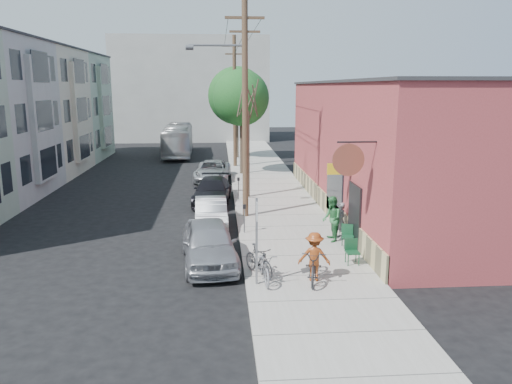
{
  "coord_description": "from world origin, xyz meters",
  "views": [
    {
      "loc": [
        1.24,
        -19.54,
        6.3
      ],
      "look_at": [
        2.9,
        3.14,
        1.5
      ],
      "focal_mm": 35.0,
      "sensor_mm": 36.0,
      "label": 1
    }
  ],
  "objects": [
    {
      "name": "car_2",
      "position": [
        0.8,
        7.44,
        0.69
      ],
      "size": [
        2.31,
        4.87,
        1.37
      ],
      "primitive_type": "imported",
      "rotation": [
        0.0,
        0.0,
        -0.08
      ],
      "color": "black",
      "rests_on": "ground"
    },
    {
      "name": "utility_pole_near",
      "position": [
        2.39,
        3.98,
        5.41
      ],
      "size": [
        3.57,
        0.28,
        10.0
      ],
      "color": "#503A28",
      "rests_on": "sidewalk"
    },
    {
      "name": "cyclist",
      "position": [
        4.23,
        -4.45,
        0.95
      ],
      "size": [
        1.13,
        0.77,
        1.61
      ],
      "primitive_type": "imported",
      "rotation": [
        0.0,
        0.0,
        2.97
      ],
      "color": "maroon",
      "rests_on": "sidewalk"
    },
    {
      "name": "tree_leafy_far",
      "position": [
        2.8,
        24.6,
        5.54
      ],
      "size": [
        5.02,
        5.02,
        7.91
      ],
      "color": "#44392C",
      "rests_on": "sidewalk"
    },
    {
      "name": "sidewalk",
      "position": [
        4.25,
        11.0,
        0.07
      ],
      "size": [
        4.5,
        58.0,
        0.15
      ],
      "primitive_type": "cube",
      "color": "#9D9A92",
      "rests_on": "ground"
    },
    {
      "name": "car_1",
      "position": [
        0.8,
        2.55,
        0.67
      ],
      "size": [
        1.57,
        4.1,
        1.34
      ],
      "primitive_type": "imported",
      "rotation": [
        0.0,
        0.0,
        0.04
      ],
      "color": "#9A9DA1",
      "rests_on": "ground"
    },
    {
      "name": "patio_chair_b",
      "position": [
        5.86,
        -3.05,
        0.59
      ],
      "size": [
        0.52,
        0.52,
        0.88
      ],
      "primitive_type": null,
      "rotation": [
        0.0,
        0.0,
        0.03
      ],
      "color": "#113E23",
      "rests_on": "sidewalk"
    },
    {
      "name": "parked_bike_b",
      "position": [
        2.62,
        -4.37,
        0.65
      ],
      "size": [
        0.79,
        1.94,
        1.0
      ],
      "primitive_type": "imported",
      "rotation": [
        0.0,
        0.0,
        0.07
      ],
      "color": "slate",
      "rests_on": "sidewalk"
    },
    {
      "name": "end_cap_building",
      "position": [
        -2.0,
        42.0,
        6.0
      ],
      "size": [
        18.0,
        8.0,
        12.0
      ],
      "primitive_type": "cube",
      "color": "#9B9B97",
      "rests_on": "ground"
    },
    {
      "name": "cafe_building",
      "position": [
        8.99,
        4.99,
        3.3
      ],
      "size": [
        6.6,
        20.2,
        6.61
      ],
      "color": "#96373B",
      "rests_on": "ground"
    },
    {
      "name": "patron_green",
      "position": [
        5.72,
        -0.33,
        1.08
      ],
      "size": [
        0.71,
        0.91,
        1.85
      ],
      "primitive_type": "imported",
      "rotation": [
        0.0,
        0.0,
        -1.58
      ],
      "color": "#2F763F",
      "rests_on": "sidewalk"
    },
    {
      "name": "patron_grey",
      "position": [
        6.2,
        0.1,
        0.89
      ],
      "size": [
        0.46,
        0.61,
        1.49
      ],
      "primitive_type": "imported",
      "rotation": [
        0.0,
        0.0,
        -1.35
      ],
      "color": "slate",
      "rests_on": "sidewalk"
    },
    {
      "name": "ground",
      "position": [
        0.0,
        0.0,
        0.0
      ],
      "size": [
        120.0,
        120.0,
        0.0
      ],
      "primitive_type": "plane",
      "color": "black"
    },
    {
      "name": "car_3",
      "position": [
        0.72,
        14.17,
        0.68
      ],
      "size": [
        2.63,
        5.07,
        1.36
      ],
      "primitive_type": "imported",
      "rotation": [
        0.0,
        0.0,
        -0.08
      ],
      "color": "#A6ABAE",
      "rests_on": "ground"
    },
    {
      "name": "patio_chair_a",
      "position": [
        6.2,
        -1.18,
        0.59
      ],
      "size": [
        0.66,
        0.66,
        0.88
      ],
      "primitive_type": null,
      "rotation": [
        0.0,
        0.0,
        -0.41
      ],
      "color": "#113E23",
      "rests_on": "sidewalk"
    },
    {
      "name": "sign_post",
      "position": [
        2.35,
        -4.63,
        1.83
      ],
      "size": [
        0.07,
        0.45,
        2.8
      ],
      "color": "slate",
      "rests_on": "sidewalk"
    },
    {
      "name": "apartment_row",
      "position": [
        -11.85,
        14.0,
        4.5
      ],
      "size": [
        6.3,
        32.0,
        9.0
      ],
      "color": "gray",
      "rests_on": "ground"
    },
    {
      "name": "bus",
      "position": [
        -2.63,
        27.39,
        1.43
      ],
      "size": [
        2.71,
        10.36,
        2.87
      ],
      "primitive_type": "imported",
      "rotation": [
        0.0,
        0.0,
        0.03
      ],
      "color": "silver",
      "rests_on": "ground"
    },
    {
      "name": "tree_leafy_mid",
      "position": [
        2.8,
        16.19,
        5.54
      ],
      "size": [
        3.97,
        3.97,
        7.39
      ],
      "color": "#44392C",
      "rests_on": "sidewalk"
    },
    {
      "name": "parked_bike_a",
      "position": [
        2.48,
        -3.86,
        0.66
      ],
      "size": [
        1.19,
        1.72,
        1.02
      ],
      "primitive_type": "imported",
      "rotation": [
        0.0,
        0.0,
        0.47
      ],
      "color": "black",
      "rests_on": "sidewalk"
    },
    {
      "name": "parking_meter_far",
      "position": [
        2.25,
        7.58,
        0.98
      ],
      "size": [
        0.14,
        0.14,
        1.24
      ],
      "color": "slate",
      "rests_on": "sidewalk"
    },
    {
      "name": "cyclist_bike",
      "position": [
        4.23,
        -4.45,
        0.7
      ],
      "size": [
        1.16,
        2.2,
        1.1
      ],
      "primitive_type": "imported",
      "rotation": [
        0.0,
        0.0,
        -0.22
      ],
      "color": "black",
      "rests_on": "sidewalk"
    },
    {
      "name": "parking_meter_near",
      "position": [
        2.25,
        1.12,
        0.98
      ],
      "size": [
        0.14,
        0.14,
        1.24
      ],
      "color": "slate",
      "rests_on": "sidewalk"
    },
    {
      "name": "utility_pole_far",
      "position": [
        2.45,
        19.75,
        5.34
      ],
      "size": [
        1.8,
        0.28,
        10.0
      ],
      "color": "#503A28",
      "rests_on": "sidewalk"
    },
    {
      "name": "tree_bare",
      "position": [
        2.8,
        8.33,
        2.58
      ],
      "size": [
        0.24,
        0.24,
        4.85
      ],
      "color": "#44392C",
      "rests_on": "sidewalk"
    },
    {
      "name": "car_0",
      "position": [
        0.8,
        -2.29,
        0.79
      ],
      "size": [
        2.32,
        4.8,
        1.58
      ],
      "primitive_type": "imported",
      "rotation": [
        0.0,
        0.0,
        0.1
      ],
      "color": "#9F9FA6",
      "rests_on": "ground"
    }
  ]
}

